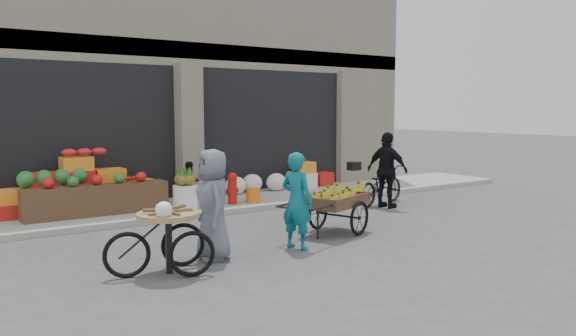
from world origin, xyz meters
TOP-DOWN VIEW (x-y plane):
  - ground at (0.00, 0.00)m, footprint 80.00×80.00m
  - sidewalk at (0.00, 4.10)m, footprint 18.00×2.20m
  - building at (0.00, 8.03)m, footprint 14.00×6.45m
  - fruit_display at (-2.48, 4.38)m, footprint 3.10×1.12m
  - pineapple_bin at (-0.75, 3.60)m, footprint 0.52×0.52m
  - fire_hydrant at (0.35, 3.55)m, footprint 0.22×0.22m
  - orange_bucket at (0.85, 3.50)m, footprint 0.32×0.32m
  - right_bay_goods at (2.61, 4.70)m, footprint 3.35×0.60m
  - seated_person at (-0.35, 4.20)m, footprint 0.51×0.43m
  - banana_cart at (0.61, 0.37)m, footprint 2.22×1.44m
  - vendor_woman at (-0.53, -0.12)m, footprint 0.53×0.65m
  - tricycle_cart at (-2.74, -0.23)m, footprint 1.46×1.00m
  - vendor_grey at (-1.90, 0.08)m, footprint 0.68×0.89m
  - bicycle at (3.50, 2.14)m, footprint 1.81×1.01m
  - cyclist at (3.30, 1.74)m, footprint 0.65×1.07m

SIDE VIEW (x-z plane):
  - ground at x=0.00m, z-range 0.00..0.00m
  - sidewalk at x=0.00m, z-range 0.00..0.12m
  - orange_bucket at x=0.85m, z-range 0.12..0.42m
  - pineapple_bin at x=-0.75m, z-range 0.12..0.62m
  - right_bay_goods at x=2.61m, z-range 0.06..0.76m
  - bicycle at x=3.50m, z-range 0.00..0.90m
  - fire_hydrant at x=0.35m, z-range 0.15..0.86m
  - tricycle_cart at x=-2.74m, z-range 0.09..1.04m
  - seated_person at x=-0.35m, z-range 0.12..1.05m
  - banana_cart at x=0.61m, z-range 0.20..1.06m
  - fruit_display at x=-2.48m, z-range 0.05..1.29m
  - vendor_woman at x=-0.53m, z-range 0.00..1.54m
  - vendor_grey at x=-1.90m, z-range 0.00..1.63m
  - cyclist at x=3.30m, z-range 0.00..1.70m
  - building at x=0.00m, z-range -0.13..6.87m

